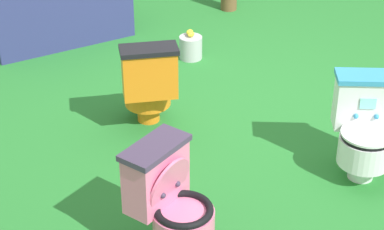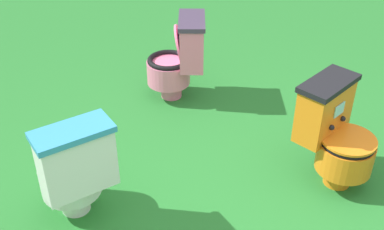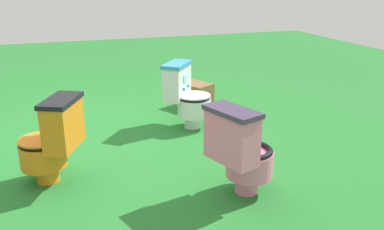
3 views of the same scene
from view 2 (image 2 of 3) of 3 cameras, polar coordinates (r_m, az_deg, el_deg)
name	(u,v)px [view 2 (image 2 of 3)]	position (r m, az deg, el deg)	size (l,w,h in m)	color
toilet_white	(73,170)	(2.92, -13.99, -6.33)	(0.62, 0.64, 0.73)	white
toilet_pink	(179,58)	(4.06, -1.55, 6.81)	(0.54, 0.60, 0.73)	pink
toilet_orange	(336,134)	(3.26, 16.74, -2.19)	(0.57, 0.62, 0.73)	orange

